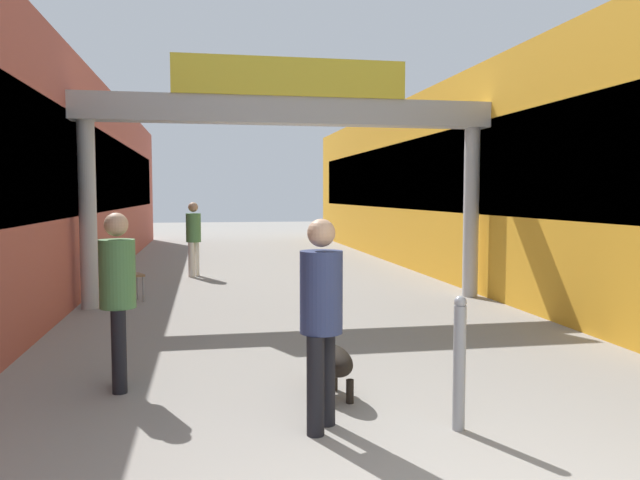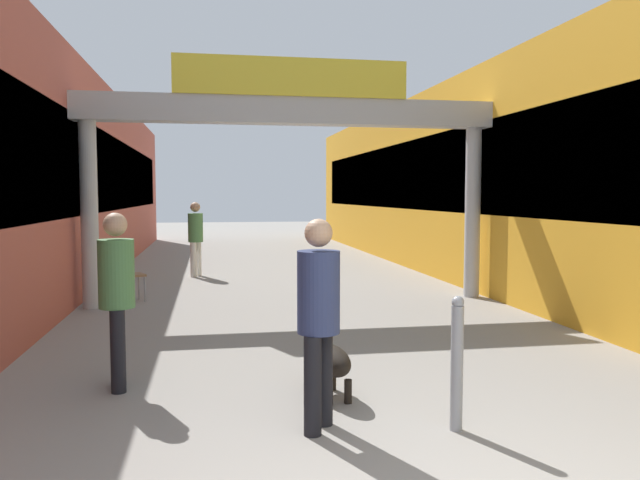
# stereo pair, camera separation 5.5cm
# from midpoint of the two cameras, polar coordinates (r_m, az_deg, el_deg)

# --- Properties ---
(storefront_left) EXTENTS (3.00, 26.00, 4.32)m
(storefront_left) POSITION_cam_midpoint_polar(r_m,az_deg,el_deg) (14.21, -25.09, 4.91)
(storefront_left) COLOR #B25142
(storefront_left) RESTS_ON ground_plane
(storefront_right) EXTENTS (3.00, 26.00, 4.32)m
(storefront_right) POSITION_cam_midpoint_polar(r_m,az_deg,el_deg) (15.20, 15.42, 5.08)
(storefront_right) COLOR gold
(storefront_right) RESTS_ON ground_plane
(arcade_sign_gateway) EXTENTS (7.40, 0.47, 4.18)m
(arcade_sign_gateway) POSITION_cam_midpoint_polar(r_m,az_deg,el_deg) (10.88, -2.51, 9.99)
(arcade_sign_gateway) COLOR #B2B2B2
(arcade_sign_gateway) RESTS_ON ground_plane
(pedestrian_with_dog) EXTENTS (0.47, 0.47, 1.70)m
(pedestrian_with_dog) POSITION_cam_midpoint_polar(r_m,az_deg,el_deg) (4.96, 0.19, -6.44)
(pedestrian_with_dog) COLOR black
(pedestrian_with_dog) RESTS_ON ground_plane
(pedestrian_companion) EXTENTS (0.38, 0.39, 1.71)m
(pedestrian_companion) POSITION_cam_midpoint_polar(r_m,az_deg,el_deg) (6.30, -17.86, -4.26)
(pedestrian_companion) COLOR black
(pedestrian_companion) RESTS_ON ground_plane
(pedestrian_carrying_crate) EXTENTS (0.46, 0.46, 1.71)m
(pedestrian_carrying_crate) POSITION_cam_midpoint_polar(r_m,az_deg,el_deg) (14.57, -11.20, 0.54)
(pedestrian_carrying_crate) COLOR silver
(pedestrian_carrying_crate) RESTS_ON ground_plane
(dog_on_leash) EXTENTS (0.40, 0.79, 0.57)m
(dog_on_leash) POSITION_cam_midpoint_polar(r_m,az_deg,el_deg) (5.94, 1.08, -10.76)
(dog_on_leash) COLOR black
(dog_on_leash) RESTS_ON ground_plane
(bollard_post_metal) EXTENTS (0.10, 0.10, 1.09)m
(bollard_post_metal) POSITION_cam_midpoint_polar(r_m,az_deg,el_deg) (5.18, 12.71, -10.87)
(bollard_post_metal) COLOR gray
(bollard_post_metal) RESTS_ON ground_plane
(cafe_chair_wood_nearer) EXTENTS (0.52, 0.52, 0.89)m
(cafe_chair_wood_nearer) POSITION_cam_midpoint_polar(r_m,az_deg,el_deg) (11.43, -17.08, -2.76)
(cafe_chair_wood_nearer) COLOR gray
(cafe_chair_wood_nearer) RESTS_ON ground_plane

